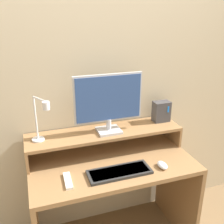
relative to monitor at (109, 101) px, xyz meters
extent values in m
cube|color=beige|center=(-0.02, 0.19, 0.12)|extent=(6.00, 0.05, 2.50)
cube|color=olive|center=(-0.02, -0.14, -0.41)|extent=(1.14, 0.60, 0.03)
cube|color=olive|center=(-0.58, -0.14, -0.78)|extent=(0.03, 0.60, 0.70)
cube|color=olive|center=(0.53, -0.14, -0.78)|extent=(0.03, 0.60, 0.70)
cube|color=olive|center=(-0.58, 0.02, -0.32)|extent=(0.02, 0.28, 0.14)
cube|color=olive|center=(0.54, 0.02, -0.32)|extent=(0.02, 0.28, 0.14)
cube|color=olive|center=(-0.02, 0.02, -0.24)|extent=(1.14, 0.28, 0.02)
cube|color=#BCBCC1|center=(0.00, 0.00, -0.22)|extent=(0.17, 0.15, 0.02)
cylinder|color=#BCBCC1|center=(0.00, 0.00, -0.17)|extent=(0.04, 0.04, 0.08)
cube|color=#B7B7BC|center=(0.00, 0.00, 0.02)|extent=(0.49, 0.02, 0.34)
cube|color=#2D4C8C|center=(0.00, -0.01, 0.02)|extent=(0.47, 0.01, 0.31)
cylinder|color=silver|center=(-0.50, 0.03, -0.23)|extent=(0.08, 0.08, 0.01)
cylinder|color=silver|center=(-0.50, 0.03, -0.07)|extent=(0.01, 0.01, 0.30)
cylinder|color=silver|center=(-0.46, -0.04, 0.08)|extent=(0.08, 0.13, 0.01)
cylinder|color=silver|center=(-0.43, -0.10, 0.05)|extent=(0.05, 0.05, 0.05)
cube|color=#3D3D42|center=(0.45, 0.05, -0.15)|extent=(0.13, 0.08, 0.16)
cube|color=#1972F2|center=(0.49, 0.01, -0.12)|extent=(0.01, 0.00, 0.05)
cube|color=#282828|center=(-0.02, -0.29, -0.39)|extent=(0.41, 0.16, 0.02)
cube|color=black|center=(-0.02, -0.29, -0.38)|extent=(0.38, 0.13, 0.01)
ellipsoid|color=white|center=(0.27, -0.32, -0.38)|extent=(0.06, 0.10, 0.03)
cube|color=white|center=(-0.35, -0.27, -0.39)|extent=(0.05, 0.17, 0.02)
camera|label=1|loc=(-0.53, -1.64, 0.59)|focal=42.00mm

